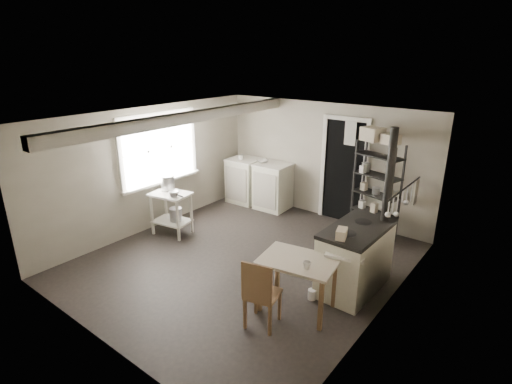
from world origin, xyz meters
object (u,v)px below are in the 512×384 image
Objects in this scene: base_cabinets at (258,185)px; flour_sack at (369,228)px; prep_table at (172,213)px; stockpot at (168,183)px; chair at (263,290)px; shelf_rack at (376,187)px; stove at (355,260)px; work_table at (298,283)px.

base_cabinets reaches higher than flour_sack.
prep_table is 0.57m from stockpot.
chair is (3.07, -1.16, -0.45)m from stockpot.
stockpot reaches higher than base_cabinets.
stockpot is 0.29× the size of chair.
stove is (0.46, -1.79, -0.51)m from shelf_rack.
flour_sack is at bearing 106.80° from stove.
chair is at bearing -109.19° from stove.
shelf_rack is at bearing 105.64° from stove.
work_table is (3.23, -0.63, -0.56)m from stockpot.
stockpot is 3.76m from shelf_rack.
stockpot reaches higher than prep_table.
shelf_rack reaches higher than base_cabinets.
base_cabinets is at bearing -165.17° from shelf_rack.
shelf_rack is 1.92m from stove.
stove is at bearing -74.32° from flour_sack.
shelf_rack is at bearing 33.52° from stockpot.
stove reaches higher than work_table.
prep_table is 0.83× the size of work_table.
prep_table is at bearing 170.02° from work_table.
base_cabinets is 2.95× the size of flour_sack.
stockpot is 3.34m from work_table.
shelf_rack reaches higher than chair.
flour_sack is (-0.45, 1.59, -0.20)m from stove.
prep_table is at bearing 145.80° from chair.
base_cabinets is (0.50, 2.08, -0.48)m from stockpot.
stove is 1.54m from chair.
stockpot is at bearing 151.19° from prep_table.
chair is at bearing -54.37° from base_cabinets.
shelf_rack is 3.45× the size of flour_sack.
stove is (3.44, 0.37, 0.04)m from prep_table.
flour_sack is (-0.08, 2.51, -0.14)m from work_table.
stockpot is 0.22× the size of stove.
base_cabinets is 2.67m from flour_sack.
work_table is (-0.37, -0.91, -0.06)m from stove.
stockpot reaches higher than stove.
work_table is 1.88× the size of flour_sack.
shelf_rack reaches higher than work_table.
prep_table is 0.53× the size of base_cabinets.
shelf_rack is at bearing 74.77° from chair.
work_table is 0.57m from chair.
base_cabinets reaches higher than chair.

